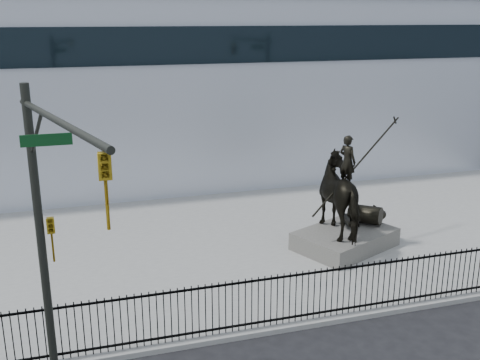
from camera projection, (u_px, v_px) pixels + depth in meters
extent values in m
plane|color=black|center=(340.00, 346.00, 14.55)|extent=(120.00, 120.00, 0.00)
cube|color=gray|center=(255.00, 243.00, 20.96)|extent=(30.00, 12.00, 0.15)
cube|color=silver|center=(184.00, 84.00, 31.65)|extent=(44.00, 14.00, 9.00)
cube|color=black|center=(320.00, 313.00, 15.61)|extent=(22.00, 0.05, 0.05)
cube|color=black|center=(322.00, 272.00, 15.26)|extent=(22.00, 0.05, 0.05)
cube|color=black|center=(321.00, 293.00, 15.44)|extent=(22.00, 0.03, 1.50)
cube|color=#52504B|center=(345.00, 239.00, 20.29)|extent=(4.07, 3.52, 0.64)
imported|color=black|center=(347.00, 195.00, 19.82)|extent=(3.20, 3.40, 2.72)
imported|color=black|center=(347.00, 161.00, 19.40)|extent=(0.67, 0.79, 1.84)
cylinder|color=black|center=(356.00, 167.00, 19.78)|extent=(4.03, 1.82, 2.77)
cylinder|color=black|center=(42.00, 250.00, 11.80)|extent=(0.18, 0.18, 7.00)
cylinder|color=black|center=(57.00, 121.00, 9.14)|extent=(1.47, 4.84, 0.12)
imported|color=#B99114|center=(106.00, 192.00, 7.54)|extent=(0.18, 0.22, 1.10)
imported|color=#B99114|center=(52.00, 240.00, 11.81)|extent=(0.16, 0.20, 1.00)
cube|color=#0C3F19|center=(46.00, 140.00, 10.07)|extent=(0.90, 0.03, 0.22)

